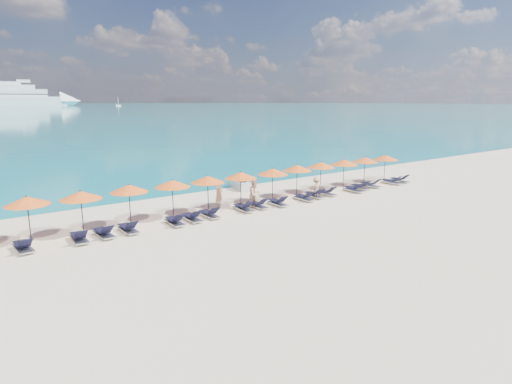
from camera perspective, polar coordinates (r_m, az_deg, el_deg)
ground at (r=23.96m, az=4.25°, el=-4.03°), size 1400.00×1400.00×0.00m
cruise_ship at (r=598.25m, az=-29.28°, el=10.99°), size 146.97×38.34×40.46m
sailboat_near at (r=586.66m, az=-24.18°, el=10.55°), size 5.80×1.93×10.63m
sailboat_far at (r=542.37m, az=-17.89°, el=10.98°), size 5.90×1.97×10.82m
jetski at (r=32.82m, az=-2.15°, el=1.09°), size 1.44×2.69×0.91m
beachgoer_a at (r=27.14m, az=-4.97°, el=-0.21°), size 0.74×0.60×1.75m
beachgoer_b at (r=26.73m, az=-0.17°, el=-0.28°), size 0.95×0.63×1.82m
beachgoer_c at (r=29.70m, az=8.03°, el=0.56°), size 1.06×0.66×1.51m
umbrella_1 at (r=22.85m, az=-28.25°, el=-1.04°), size 2.10×2.10×2.28m
umbrella_2 at (r=23.06m, az=-22.36°, el=-0.39°), size 2.10×2.10×2.28m
umbrella_3 at (r=23.94m, az=-16.61°, el=0.45°), size 2.10×2.10×2.28m
umbrella_4 at (r=24.76m, az=-11.12°, el=1.11°), size 2.10×2.10×2.28m
umbrella_5 at (r=25.77m, az=-6.46°, el=1.69°), size 2.10×2.10×2.28m
umbrella_6 at (r=27.03m, az=-2.05°, el=2.25°), size 2.10×2.10×2.28m
umbrella_7 at (r=28.43m, az=2.24°, el=2.74°), size 2.10×2.10×2.28m
umbrella_8 at (r=30.11m, az=5.51°, el=3.22°), size 2.10×2.10×2.28m
umbrella_9 at (r=31.77m, az=8.67°, el=3.60°), size 2.10×2.10×2.28m
umbrella_10 at (r=33.44m, az=11.66°, el=3.91°), size 2.10×2.10×2.28m
umbrella_11 at (r=35.28m, az=14.33°, el=4.20°), size 2.10×2.10×2.28m
umbrella_12 at (r=37.13m, az=16.87°, el=4.44°), size 2.10×2.10×2.28m
lounger_2 at (r=22.00m, az=-28.62°, el=-6.36°), size 0.73×1.74×0.66m
lounger_3 at (r=22.24m, az=-22.52°, el=-5.59°), size 0.70×1.73×0.66m
lounger_4 at (r=22.58m, az=-19.64°, el=-5.11°), size 0.71×1.73×0.66m
lounger_5 at (r=22.95m, az=-16.68°, el=-4.63°), size 0.66×1.71×0.66m
lounger_6 at (r=23.72m, az=-10.80°, el=-3.79°), size 0.73×1.74×0.66m
lounger_7 at (r=24.29m, az=-8.55°, el=-3.33°), size 0.67×1.72×0.66m
lounger_8 at (r=24.88m, az=-6.20°, el=-2.89°), size 0.65×1.71×0.66m
lounger_9 at (r=26.16m, az=-1.65°, el=-2.07°), size 0.71×1.73×0.66m
lounger_10 at (r=26.87m, az=0.21°, el=-1.69°), size 0.70×1.73×0.66m
lounger_11 at (r=27.55m, az=2.92°, el=-1.35°), size 0.76×1.74×0.66m
lounger_12 at (r=29.08m, az=6.43°, el=-0.70°), size 0.69×1.72×0.66m
lounger_13 at (r=29.98m, az=7.80°, el=-0.34°), size 0.76×1.75×0.66m
lounger_14 at (r=30.89m, az=9.35°, el=-0.02°), size 0.62×1.70×0.66m
lounger_15 at (r=32.43m, az=12.89°, el=0.41°), size 0.73×1.74×0.66m
lounger_16 at (r=33.50m, az=13.74°, el=0.74°), size 0.77×1.75×0.66m
lounger_17 at (r=34.45m, az=15.03°, el=0.98°), size 0.79×1.75×0.66m
lounger_18 at (r=36.28m, az=17.66°, el=1.37°), size 0.73×1.74×0.66m
lounger_19 at (r=37.23m, az=18.58°, el=1.57°), size 0.65×1.71×0.66m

